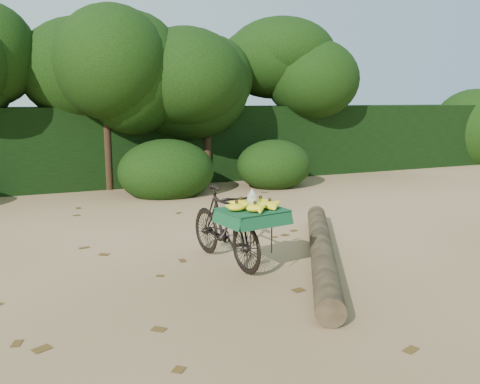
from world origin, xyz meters
name	(u,v)px	position (x,y,z in m)	size (l,w,h in m)	color
ground	(140,265)	(0.00, 0.00, 0.00)	(80.00, 80.00, 0.00)	tan
vendor_bicycle	(226,225)	(0.99, -0.36, 0.48)	(0.81, 1.72, 0.94)	black
fallen_log	(321,249)	(2.12, -0.70, 0.14)	(0.28, 0.28, 3.89)	brown
hedge_backdrop	(80,147)	(0.00, 6.30, 0.90)	(26.00, 1.80, 1.80)	black
tree_row	(48,98)	(-0.65, 5.50, 2.00)	(14.50, 2.00, 4.00)	black
bush_clumps	(118,177)	(0.50, 4.30, 0.45)	(8.80, 1.70, 0.90)	black
leaf_litter	(129,250)	(0.00, 0.65, 0.01)	(7.00, 7.30, 0.01)	#523815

